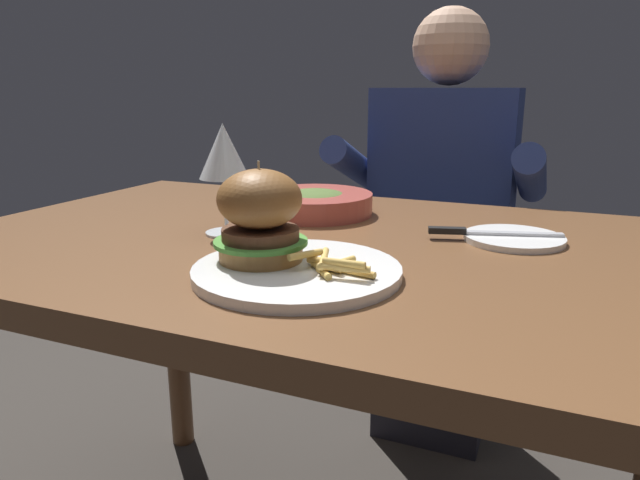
{
  "coord_description": "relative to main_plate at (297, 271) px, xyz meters",
  "views": [
    {
      "loc": [
        0.35,
        -0.83,
        0.98
      ],
      "look_at": [
        0.06,
        -0.16,
        0.78
      ],
      "focal_mm": 32.0,
      "sensor_mm": 36.0,
      "label": 1
    }
  ],
  "objects": [
    {
      "name": "soup_bowl",
      "position": [
        -0.13,
        0.36,
        0.02
      ],
      "size": [
        0.23,
        0.23,
        0.05
      ],
      "color": "#B24C42",
      "rests_on": "dining_table"
    },
    {
      "name": "dining_table",
      "position": [
        -0.04,
        0.19,
        -0.1
      ],
      "size": [
        1.27,
        0.8,
        0.74
      ],
      "color": "brown",
      "rests_on": "ground"
    },
    {
      "name": "wine_glass",
      "position": [
        -0.21,
        0.16,
        0.13
      ],
      "size": [
        0.08,
        0.08,
        0.18
      ],
      "color": "silver",
      "rests_on": "dining_table"
    },
    {
      "name": "table_knife",
      "position": [
        0.2,
        0.28,
        0.01
      ],
      "size": [
        0.21,
        0.08,
        0.01
      ],
      "color": "silver",
      "rests_on": "bread_plate"
    },
    {
      "name": "burger_sandwich",
      "position": [
        -0.06,
        0.01,
        0.07
      ],
      "size": [
        0.13,
        0.13,
        0.13
      ],
      "color": "#9E6B38",
      "rests_on": "main_plate"
    },
    {
      "name": "fries_pile",
      "position": [
        0.05,
        -0.01,
        0.02
      ],
      "size": [
        0.11,
        0.08,
        0.02
      ],
      "color": "#E0B251",
      "rests_on": "main_plate"
    },
    {
      "name": "main_plate",
      "position": [
        0.0,
        0.0,
        0.0
      ],
      "size": [
        0.27,
        0.27,
        0.01
      ],
      "primitive_type": "cylinder",
      "color": "white",
      "rests_on": "dining_table"
    },
    {
      "name": "bread_plate",
      "position": [
        0.25,
        0.3,
        -0.0
      ],
      "size": [
        0.16,
        0.16,
        0.01
      ],
      "primitive_type": "cylinder",
      "color": "white",
      "rests_on": "dining_table"
    },
    {
      "name": "diner_person",
      "position": [
        0.02,
        0.86,
        -0.18
      ],
      "size": [
        0.51,
        0.36,
        1.18
      ],
      "color": "#282833",
      "rests_on": "ground"
    }
  ]
}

